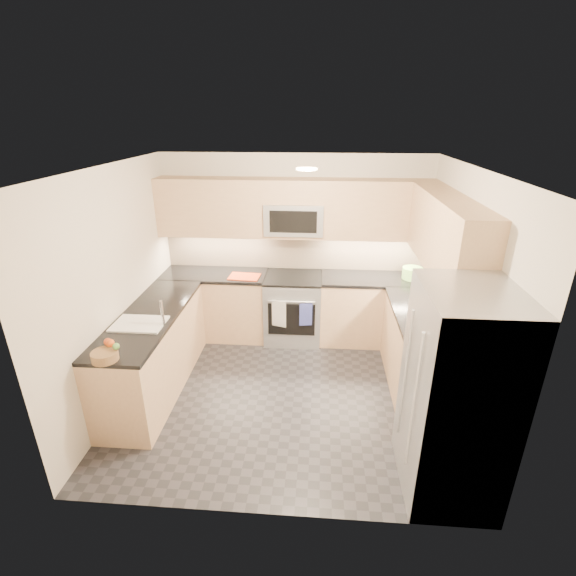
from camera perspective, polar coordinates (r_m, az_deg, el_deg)
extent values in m
cube|color=#222227|center=(4.95, -0.32, -13.98)|extent=(3.60, 3.20, 0.00)
cube|color=beige|center=(3.99, -0.40, 16.14)|extent=(3.60, 3.20, 0.02)
cube|color=beige|center=(5.82, 0.95, 5.65)|extent=(3.60, 0.02, 2.50)
cube|color=beige|center=(2.93, -3.02, -13.00)|extent=(3.60, 0.02, 2.50)
cube|color=beige|center=(4.81, -22.27, 0.13)|extent=(0.02, 3.20, 2.50)
cube|color=beige|center=(4.55, 22.86, -1.21)|extent=(0.02, 3.20, 2.50)
cube|color=tan|center=(5.99, -9.75, -2.37)|extent=(1.42, 0.60, 0.90)
cube|color=tan|center=(5.87, 11.41, -3.05)|extent=(1.42, 0.60, 0.90)
cube|color=tan|center=(4.95, 17.62, -8.92)|extent=(0.60, 1.70, 0.90)
cube|color=tan|center=(5.03, -17.82, -8.42)|extent=(0.60, 2.00, 0.90)
cube|color=black|center=(5.81, -10.05, 1.83)|extent=(1.42, 0.63, 0.04)
cube|color=black|center=(5.69, 11.77, 1.22)|extent=(1.42, 0.63, 0.04)
cube|color=black|center=(4.73, 18.29, -4.05)|extent=(0.63, 1.70, 0.04)
cube|color=black|center=(4.81, -18.49, -3.60)|extent=(0.63, 2.00, 0.04)
cube|color=tan|center=(5.51, 0.88, 10.85)|extent=(3.60, 0.35, 0.75)
cube|color=tan|center=(4.57, 20.86, 6.86)|extent=(0.35, 1.95, 0.75)
cube|color=#C8AE90|center=(5.83, 0.95, 5.12)|extent=(3.60, 0.01, 0.51)
cube|color=#C8AE90|center=(4.96, 21.23, 0.31)|extent=(0.01, 2.30, 0.51)
cube|color=#9A9DA2|center=(5.81, 0.70, -2.81)|extent=(0.76, 0.65, 0.91)
cube|color=black|center=(5.62, 0.73, 1.42)|extent=(0.76, 0.65, 0.03)
cube|color=black|center=(5.51, 0.48, -4.33)|extent=(0.62, 0.02, 0.45)
cylinder|color=#B2B5BA|center=(5.38, 0.47, -1.87)|extent=(0.60, 0.02, 0.02)
cube|color=#97999E|center=(5.51, 0.85, 9.52)|extent=(0.76, 0.40, 0.40)
cube|color=black|center=(5.31, 0.71, 9.02)|extent=(0.60, 0.01, 0.28)
cube|color=#9EA1A6|center=(3.65, 21.99, -13.47)|extent=(0.70, 0.90, 1.80)
cylinder|color=#B2B5BA|center=(3.39, 16.81, -14.76)|extent=(0.02, 0.02, 1.20)
cylinder|color=#B2B5BA|center=(3.67, 15.71, -11.38)|extent=(0.02, 0.02, 1.20)
cube|color=white|center=(4.63, -19.56, -5.40)|extent=(0.52, 0.38, 0.16)
cylinder|color=silver|center=(4.44, -16.82, -3.34)|extent=(0.03, 0.03, 0.28)
cylinder|color=#7EC655|center=(5.74, 16.64, 1.96)|extent=(0.31, 0.31, 0.15)
cube|color=red|center=(5.61, -6.00, 1.56)|extent=(0.42, 0.31, 0.01)
cylinder|color=olive|center=(4.07, -23.76, -8.50)|extent=(0.29, 0.29, 0.08)
sphere|color=#C74016|center=(4.13, -23.44, -6.77)|extent=(0.07, 0.07, 0.07)
sphere|color=#609F44|center=(4.03, -22.46, -7.39)|extent=(0.06, 0.06, 0.06)
cube|color=white|center=(5.45, -1.25, -3.53)|extent=(0.19, 0.08, 0.37)
cube|color=navy|center=(5.43, 2.45, -3.65)|extent=(0.17, 0.04, 0.31)
sphere|color=#D65317|center=(4.10, -23.14, -6.95)|extent=(0.07, 0.07, 0.07)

